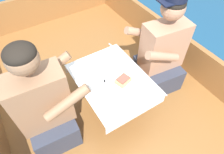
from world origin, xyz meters
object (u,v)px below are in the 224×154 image
at_px(person_port, 45,107).
at_px(coffee_cup_port, 139,95).
at_px(person_starboard, 161,53).
at_px(tin_can, 119,55).
at_px(sandwich, 123,80).
at_px(coffee_cup_starboard, 79,65).

xyz_separation_m(person_port, coffee_cup_port, (0.65, -0.31, 0.04)).
bearing_deg(person_starboard, coffee_cup_port, 38.08).
distance_m(person_starboard, tin_can, 0.42).
distance_m(sandwich, coffee_cup_starboard, 0.42).
bearing_deg(tin_can, person_starboard, -22.46).
distance_m(person_port, coffee_cup_starboard, 0.46).
xyz_separation_m(person_port, person_starboard, (1.16, -0.00, -0.00)).
relative_size(person_port, tin_can, 15.10).
xyz_separation_m(coffee_cup_starboard, tin_can, (0.37, -0.07, -0.01)).
height_order(person_starboard, tin_can, person_starboard).
bearing_deg(sandwich, coffee_cup_starboard, 123.51).
bearing_deg(coffee_cup_port, coffee_cup_starboard, 114.70).
xyz_separation_m(person_port, tin_can, (0.77, 0.16, 0.04)).
bearing_deg(person_port, coffee_cup_port, -21.46).
distance_m(coffee_cup_port, tin_can, 0.48).
xyz_separation_m(person_starboard, coffee_cup_port, (-0.51, -0.31, 0.04)).
xyz_separation_m(person_starboard, sandwich, (-0.53, -0.12, 0.04)).
height_order(coffee_cup_port, tin_can, coffee_cup_port).
distance_m(person_port, tin_can, 0.79).
bearing_deg(sandwich, tin_can, 63.46).
relative_size(sandwich, coffee_cup_port, 1.42).
distance_m(person_starboard, coffee_cup_port, 0.60).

